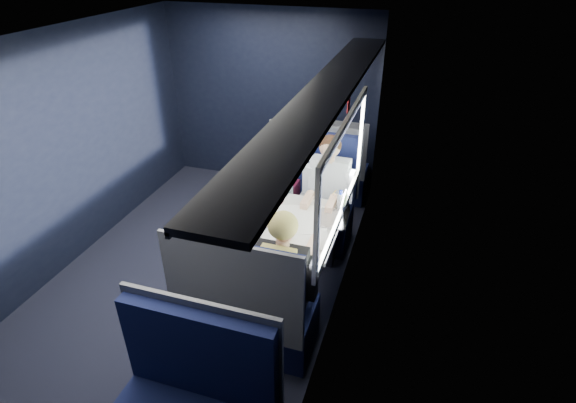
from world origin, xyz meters
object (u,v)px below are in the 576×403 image
(laptop, at_px, (338,214))
(bottle_small, at_px, (340,201))
(woman, at_px, (285,274))
(table, at_px, (302,231))
(man, at_px, (327,191))
(seat_bay_far, at_px, (249,312))
(seat_row_front, at_px, (326,170))
(cup, at_px, (340,201))
(seat_bay_near, at_px, (306,204))

(laptop, height_order, bottle_small, laptop)
(woman, height_order, bottle_small, woman)
(table, xyz_separation_m, man, (0.07, 0.70, 0.06))
(woman, bearing_deg, seat_bay_far, -146.18)
(seat_bay_far, distance_m, seat_row_front, 2.67)
(table, xyz_separation_m, bottle_small, (0.28, 0.35, 0.17))
(cup, bearing_deg, seat_row_front, 107.83)
(table, xyz_separation_m, cup, (0.25, 0.44, 0.12))
(bottle_small, xyz_separation_m, cup, (-0.02, 0.09, -0.05))
(man, xyz_separation_m, bottle_small, (0.21, -0.35, 0.11))
(seat_bay_far, xyz_separation_m, bottle_small, (0.46, 1.23, 0.42))
(table, bearing_deg, laptop, 26.77)
(seat_row_front, bearing_deg, bottle_small, -72.42)
(seat_bay_near, bearing_deg, seat_row_front, 89.01)
(man, height_order, laptop, man)
(seat_row_front, height_order, laptop, seat_row_front)
(seat_bay_near, distance_m, bottle_small, 0.81)
(table, distance_m, seat_bay_far, 0.93)
(cup, bearing_deg, table, -119.98)
(seat_bay_far, distance_m, laptop, 1.20)
(man, height_order, cup, man)
(seat_bay_far, bearing_deg, seat_row_front, 90.00)
(seat_bay_near, bearing_deg, cup, -43.53)
(seat_bay_near, xyz_separation_m, seat_row_front, (0.02, 0.93, -0.01))
(seat_row_front, relative_size, laptop, 3.34)
(table, xyz_separation_m, laptop, (0.30, 0.15, 0.15))
(man, bearing_deg, cup, -54.25)
(table, height_order, seat_bay_near, seat_bay_near)
(bottle_small, relative_size, cup, 2.40)
(seat_bay_far, bearing_deg, man, 80.97)
(seat_bay_far, relative_size, man, 0.95)
(man, relative_size, cup, 15.61)
(table, distance_m, man, 0.70)
(man, relative_size, bottle_small, 6.51)
(table, bearing_deg, man, 84.48)
(seat_bay_far, bearing_deg, woman, 33.82)
(table, xyz_separation_m, seat_bay_far, (-0.18, -0.87, -0.25))
(table, relative_size, seat_bay_far, 0.79)
(seat_row_front, xyz_separation_m, cup, (0.44, -1.36, 0.37))
(seat_row_front, bearing_deg, seat_bay_near, -90.99)
(laptop, bearing_deg, man, 112.89)
(man, xyz_separation_m, cup, (0.19, -0.26, 0.06))
(bottle_small, bearing_deg, laptop, -83.35)
(seat_row_front, relative_size, man, 0.88)
(man, xyz_separation_m, laptop, (0.23, -0.55, 0.09))
(seat_bay_near, distance_m, woman, 1.63)
(table, bearing_deg, seat_bay_near, 102.85)
(seat_bay_near, bearing_deg, laptop, -55.33)
(table, bearing_deg, woman, -84.55)
(bottle_small, bearing_deg, table, -128.12)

